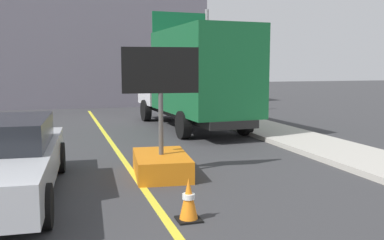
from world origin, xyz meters
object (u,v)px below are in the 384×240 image
(arrow_board_trailer, at_px, (161,153))
(box_truck, at_px, (194,77))
(highway_guide_sign, at_px, (192,43))
(traffic_cone_mid_lane, at_px, (189,200))

(arrow_board_trailer, relative_size, box_truck, 0.35)
(box_truck, xyz_separation_m, highway_guide_sign, (1.35, 4.62, 1.51))
(arrow_board_trailer, distance_m, box_truck, 7.01)
(arrow_board_trailer, bearing_deg, highway_guide_sign, 69.56)
(traffic_cone_mid_lane, bearing_deg, arrow_board_trailer, 85.23)
(highway_guide_sign, bearing_deg, arrow_board_trailer, -110.44)
(arrow_board_trailer, distance_m, highway_guide_sign, 12.02)
(highway_guide_sign, distance_m, traffic_cone_mid_lane, 14.68)
(box_truck, distance_m, highway_guide_sign, 5.04)
(box_truck, height_order, traffic_cone_mid_lane, box_truck)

